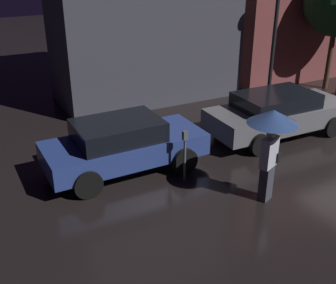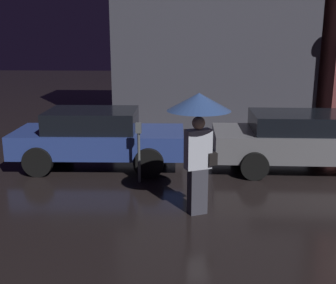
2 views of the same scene
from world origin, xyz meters
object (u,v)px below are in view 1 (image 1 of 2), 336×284
at_px(parked_car_grey, 278,113).
at_px(pedestrian_with_umbrella, 272,130).
at_px(street_lamp_near, 276,21).
at_px(parked_car_blue, 123,144).
at_px(parking_meter, 185,151).

height_order(parked_car_grey, pedestrian_with_umbrella, pedestrian_with_umbrella).
bearing_deg(parked_car_grey, street_lamp_near, 55.42).
bearing_deg(parked_car_blue, parking_meter, -47.10).
relative_size(parked_car_blue, street_lamp_near, 0.99).
xyz_separation_m(parked_car_blue, street_lamp_near, (6.89, 2.69, 2.16)).
height_order(parking_meter, street_lamp_near, street_lamp_near).
distance_m(parked_car_grey, parking_meter, 4.03).
bearing_deg(pedestrian_with_umbrella, parking_meter, -75.51).
distance_m(parked_car_blue, parking_meter, 1.62).
bearing_deg(parked_car_blue, street_lamp_near, 20.28).
distance_m(parked_car_blue, parked_car_grey, 4.98).
bearing_deg(parked_car_grey, pedestrian_with_umbrella, -133.38).
bearing_deg(parked_car_blue, pedestrian_with_umbrella, -50.73).
bearing_deg(parked_car_grey, parking_meter, -162.68).
relative_size(parked_car_blue, parked_car_grey, 0.91).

